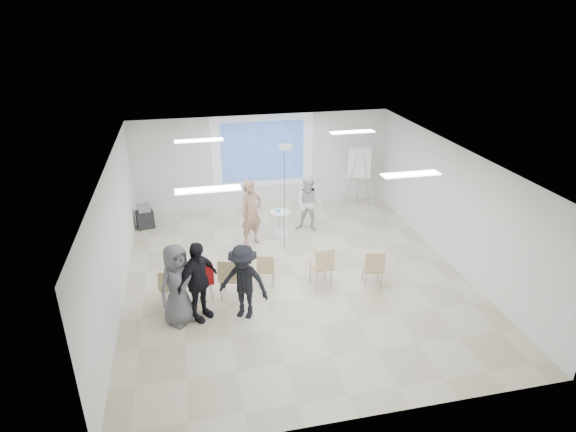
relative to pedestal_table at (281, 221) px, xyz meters
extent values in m
cube|color=beige|center=(-0.13, -2.35, -0.45)|extent=(8.00, 9.00, 0.10)
cube|color=white|center=(-0.13, -2.35, 2.65)|extent=(8.00, 9.00, 0.10)
cube|color=silver|center=(-0.13, 2.20, 1.10)|extent=(8.00, 0.10, 3.00)
cube|color=silver|center=(-4.18, -2.35, 1.10)|extent=(0.10, 9.00, 3.00)
cube|color=silver|center=(3.92, -2.35, 1.10)|extent=(0.10, 9.00, 3.00)
cube|color=silver|center=(-0.13, 2.13, 1.45)|extent=(3.20, 0.01, 2.30)
cube|color=#355CB7|center=(-0.13, 2.12, 1.45)|extent=(2.60, 0.01, 1.90)
cylinder|color=white|center=(0.00, 0.00, -0.38)|extent=(0.54, 0.54, 0.05)
cylinder|color=white|center=(0.00, 0.00, -0.06)|extent=(0.15, 0.15, 0.63)
cylinder|color=white|center=(0.00, 0.00, 0.28)|extent=(0.74, 0.74, 0.04)
cube|color=white|center=(0.04, -0.04, 0.30)|extent=(0.21, 0.16, 0.01)
cube|color=teal|center=(-0.05, 0.08, 0.31)|extent=(0.19, 0.23, 0.01)
imported|color=tan|center=(-0.89, -0.41, 0.64)|extent=(0.91, 0.82, 2.08)
imported|color=white|center=(0.85, 0.08, 0.51)|extent=(1.10, 1.03, 1.82)
cube|color=silver|center=(-0.71, -0.16, 0.97)|extent=(0.10, 0.14, 0.04)
cube|color=white|center=(0.67, 0.33, 0.83)|extent=(0.08, 0.11, 0.04)
cube|color=tan|center=(-3.03, -2.93, 0.04)|extent=(0.52, 0.52, 0.04)
cube|color=tan|center=(-3.09, -3.11, 0.29)|extent=(0.42, 0.20, 0.40)
cylinder|color=gray|center=(-3.24, -3.04, -0.18)|extent=(0.03, 0.03, 0.43)
cylinder|color=#93969C|center=(-2.92, -3.14, -0.18)|extent=(0.03, 0.03, 0.43)
cylinder|color=gray|center=(-3.14, -2.71, -0.18)|extent=(0.03, 0.03, 0.43)
cylinder|color=#93969C|center=(-2.82, -2.81, -0.18)|extent=(0.03, 0.03, 0.43)
cube|color=tan|center=(-2.35, -2.85, 0.06)|extent=(0.46, 0.46, 0.04)
cube|color=tan|center=(-2.34, -3.05, 0.31)|extent=(0.43, 0.12, 0.40)
cylinder|color=gray|center=(-2.51, -3.04, -0.18)|extent=(0.02, 0.02, 0.45)
cylinder|color=#94979C|center=(-2.17, -3.01, -0.18)|extent=(0.02, 0.02, 0.45)
cylinder|color=gray|center=(-2.54, -2.69, -0.18)|extent=(0.02, 0.02, 0.45)
cylinder|color=gray|center=(-2.19, -2.67, -0.18)|extent=(0.02, 0.02, 0.45)
cube|color=tan|center=(-1.73, -2.91, 0.10)|extent=(0.58, 0.58, 0.04)
cube|color=tan|center=(-1.79, -3.13, 0.38)|extent=(0.48, 0.22, 0.45)
cylinder|color=#919399|center=(-1.96, -3.04, -0.15)|extent=(0.03, 0.03, 0.49)
cylinder|color=#97999F|center=(-1.60, -3.15, -0.15)|extent=(0.03, 0.03, 0.49)
cylinder|color=gray|center=(-1.86, -2.68, -0.15)|extent=(0.03, 0.03, 0.49)
cylinder|color=gray|center=(-1.49, -2.78, -0.15)|extent=(0.03, 0.03, 0.49)
cube|color=tan|center=(-0.87, -2.60, 0.02)|extent=(0.48, 0.48, 0.04)
cube|color=tan|center=(-0.92, -2.78, 0.26)|extent=(0.40, 0.18, 0.38)
cylinder|color=gray|center=(-1.07, -2.71, -0.19)|extent=(0.03, 0.03, 0.41)
cylinder|color=gray|center=(-0.76, -2.79, -0.19)|extent=(0.03, 0.03, 0.41)
cylinder|color=#96999F|center=(-0.98, -2.40, -0.19)|extent=(0.03, 0.03, 0.41)
cylinder|color=gray|center=(-0.68, -2.48, -0.19)|extent=(0.03, 0.03, 0.41)
cube|color=tan|center=(0.38, -2.85, 0.10)|extent=(0.52, 0.52, 0.04)
cube|color=tan|center=(0.41, -3.07, 0.37)|extent=(0.47, 0.16, 0.44)
cylinder|color=#95989D|center=(0.22, -3.06, -0.16)|extent=(0.03, 0.03, 0.48)
cylinder|color=gray|center=(0.59, -3.01, -0.16)|extent=(0.03, 0.03, 0.48)
cylinder|color=gray|center=(0.17, -2.69, -0.16)|extent=(0.03, 0.03, 0.48)
cylinder|color=gray|center=(0.54, -2.64, -0.16)|extent=(0.03, 0.03, 0.48)
cube|color=tan|center=(1.52, -3.17, 0.08)|extent=(0.52, 0.52, 0.04)
cube|color=tan|center=(1.48, -3.38, 0.35)|extent=(0.46, 0.17, 0.43)
cylinder|color=gray|center=(1.31, -3.31, -0.16)|extent=(0.03, 0.03, 0.47)
cylinder|color=gray|center=(1.67, -3.38, -0.16)|extent=(0.03, 0.03, 0.47)
cylinder|color=gray|center=(1.38, -2.96, -0.16)|extent=(0.03, 0.03, 0.47)
cylinder|color=gray|center=(1.74, -3.03, -0.16)|extent=(0.03, 0.03, 0.47)
cube|color=#AF1516|center=(-2.35, -3.07, 0.32)|extent=(0.50, 0.15, 0.47)
imported|color=black|center=(-1.73, -2.89, 0.14)|extent=(0.43, 0.36, 0.03)
imported|color=black|center=(-2.45, -3.58, 0.61)|extent=(1.35, 1.30, 2.03)
imported|color=black|center=(-1.54, -3.71, 0.54)|extent=(1.39, 1.19, 1.89)
imported|color=#5E5D62|center=(-2.86, -3.61, 0.59)|extent=(1.16, 1.10, 1.99)
cylinder|color=#96989E|center=(2.60, 1.55, 0.52)|extent=(0.26, 0.32, 1.81)
cylinder|color=#94979C|center=(3.08, 1.37, 0.52)|extent=(0.40, 0.10, 1.81)
cylinder|color=gray|center=(2.95, 1.77, 0.52)|extent=(0.16, 0.39, 1.81)
cube|color=white|center=(2.88, 1.58, 1.08)|extent=(0.74, 0.44, 1.01)
cube|color=#94969C|center=(2.90, 1.61, 1.55)|extent=(0.71, 0.31, 0.07)
cube|color=black|center=(-3.81, 1.28, -0.13)|extent=(0.55, 0.48, 0.48)
cube|color=gray|center=(-3.81, 1.28, 0.22)|extent=(0.39, 0.36, 0.21)
cylinder|color=black|center=(-3.97, 1.10, -0.37)|extent=(0.07, 0.07, 0.06)
cylinder|color=black|center=(-3.59, 1.18, -0.37)|extent=(0.07, 0.07, 0.06)
cylinder|color=black|center=(-4.03, 1.38, -0.37)|extent=(0.07, 0.07, 0.06)
cylinder|color=black|center=(-3.65, 1.47, -0.37)|extent=(0.07, 0.07, 0.06)
cube|color=white|center=(-0.03, -0.85, 2.42)|extent=(0.30, 0.25, 0.10)
cylinder|color=gray|center=(-0.03, -0.85, 2.53)|extent=(0.04, 0.04, 0.14)
cylinder|color=black|center=(-0.09, -0.93, 0.99)|extent=(0.01, 0.01, 2.77)
cylinder|color=white|center=(0.01, -0.95, 0.99)|extent=(0.01, 0.01, 2.77)
cube|color=white|center=(-2.13, -0.35, 2.57)|extent=(1.20, 0.30, 0.02)
cube|color=white|center=(1.87, -0.35, 2.57)|extent=(1.20, 0.30, 0.02)
cube|color=white|center=(-2.13, -3.85, 2.57)|extent=(1.20, 0.30, 0.02)
cube|color=white|center=(1.87, -3.85, 2.57)|extent=(1.20, 0.30, 0.02)
camera|label=1|loc=(-2.45, -12.20, 5.70)|focal=30.00mm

